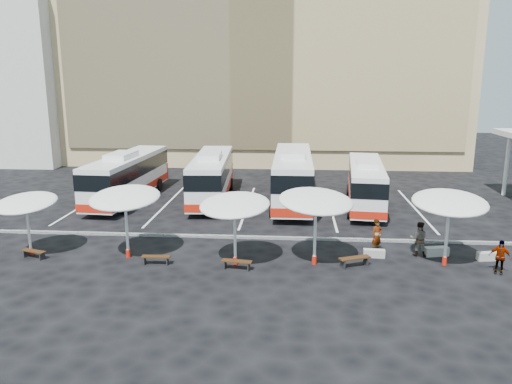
# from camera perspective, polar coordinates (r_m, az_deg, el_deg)

# --- Properties ---
(ground) EXTENTS (120.00, 120.00, 0.00)m
(ground) POSITION_cam_1_polar(r_m,az_deg,el_deg) (28.70, -2.46, -5.59)
(ground) COLOR black
(ground) RESTS_ON ground
(sandstone_building) EXTENTS (42.00, 18.25, 29.60)m
(sandstone_building) POSITION_cam_1_polar(r_m,az_deg,el_deg) (59.07, 1.22, 16.36)
(sandstone_building) COLOR tan
(sandstone_building) RESTS_ON ground
(apartment_block) EXTENTS (14.00, 14.00, 18.00)m
(apartment_block) POSITION_cam_1_polar(r_m,az_deg,el_deg) (63.29, -25.82, 11.59)
(apartment_block) COLOR beige
(apartment_block) RESTS_ON ground
(curb_divider) EXTENTS (34.00, 0.25, 0.15)m
(curb_divider) POSITION_cam_1_polar(r_m,az_deg,el_deg) (29.15, -2.35, -5.14)
(curb_divider) COLOR black
(curb_divider) RESTS_ON ground
(bay_lines) EXTENTS (24.15, 12.00, 0.01)m
(bay_lines) POSITION_cam_1_polar(r_m,az_deg,el_deg) (36.33, -0.97, -1.58)
(bay_lines) COLOR white
(bay_lines) RESTS_ON ground
(bus_0) EXTENTS (3.27, 12.02, 3.78)m
(bus_0) POSITION_cam_1_polar(r_m,az_deg,el_deg) (38.95, -14.45, 1.90)
(bus_0) COLOR white
(bus_0) RESTS_ON ground
(bus_1) EXTENTS (3.27, 11.90, 3.74)m
(bus_1) POSITION_cam_1_polar(r_m,az_deg,el_deg) (37.98, -5.08, 1.96)
(bus_1) COLOR white
(bus_1) RESTS_ON ground
(bus_2) EXTENTS (3.00, 12.75, 4.05)m
(bus_2) POSITION_cam_1_polar(r_m,az_deg,el_deg) (37.02, 4.22, 1.93)
(bus_2) COLOR white
(bus_2) RESTS_ON ground
(bus_3) EXTENTS (3.32, 11.09, 3.47)m
(bus_3) POSITION_cam_1_polar(r_m,az_deg,el_deg) (36.77, 12.43, 1.11)
(bus_3) COLOR white
(bus_3) RESTS_ON ground
(sunshade_0) EXTENTS (3.65, 3.68, 3.30)m
(sunshade_0) POSITION_cam_1_polar(r_m,az_deg,el_deg) (28.28, -24.82, -1.18)
(sunshade_0) COLOR white
(sunshade_0) RESTS_ON ground
(sunshade_1) EXTENTS (3.92, 3.96, 3.74)m
(sunshade_1) POSITION_cam_1_polar(r_m,az_deg,el_deg) (26.08, -14.75, -0.67)
(sunshade_1) COLOR white
(sunshade_1) RESTS_ON ground
(sunshade_2) EXTENTS (4.23, 4.26, 3.61)m
(sunshade_2) POSITION_cam_1_polar(r_m,az_deg,el_deg) (24.23, -2.45, -1.53)
(sunshade_2) COLOR white
(sunshade_2) RESTS_ON ground
(sunshade_3) EXTENTS (4.85, 4.87, 3.82)m
(sunshade_3) POSITION_cam_1_polar(r_m,az_deg,el_deg) (24.42, 6.86, -1.08)
(sunshade_3) COLOR white
(sunshade_3) RESTS_ON ground
(sunshade_4) EXTENTS (3.73, 3.78, 3.76)m
(sunshade_4) POSITION_cam_1_polar(r_m,az_deg,el_deg) (25.93, 21.26, -1.17)
(sunshade_4) COLOR white
(sunshade_4) RESTS_ON ground
(wood_bench_0) EXTENTS (1.41, 0.77, 0.42)m
(wood_bench_0) POSITION_cam_1_polar(r_m,az_deg,el_deg) (28.34, -24.05, -6.32)
(wood_bench_0) COLOR black
(wood_bench_0) RESTS_ON ground
(wood_bench_1) EXTENTS (1.45, 0.43, 0.44)m
(wood_bench_1) POSITION_cam_1_polar(r_m,az_deg,el_deg) (25.58, -11.36, -7.40)
(wood_bench_1) COLOR black
(wood_bench_1) RESTS_ON ground
(wood_bench_2) EXTENTS (1.53, 0.61, 0.46)m
(wood_bench_2) POSITION_cam_1_polar(r_m,az_deg,el_deg) (24.47, -2.21, -8.07)
(wood_bench_2) COLOR black
(wood_bench_2) RESTS_ON ground
(wood_bench_3) EXTENTS (1.64, 1.03, 0.49)m
(wood_bench_3) POSITION_cam_1_polar(r_m,az_deg,el_deg) (25.25, 11.21, -7.58)
(wood_bench_3) COLOR black
(wood_bench_3) RESTS_ON ground
(conc_bench_0) EXTENTS (1.12, 0.44, 0.41)m
(conc_bench_0) POSITION_cam_1_polar(r_m,az_deg,el_deg) (26.82, 13.34, -6.83)
(conc_bench_0) COLOR gray
(conc_bench_0) RESTS_ON ground
(conc_bench_1) EXTENTS (1.31, 0.68, 0.47)m
(conc_bench_1) POSITION_cam_1_polar(r_m,az_deg,el_deg) (27.94, 19.92, -6.41)
(conc_bench_1) COLOR gray
(conc_bench_1) RESTS_ON ground
(conc_bench_2) EXTENTS (1.17, 0.54, 0.42)m
(conc_bench_2) POSITION_cam_1_polar(r_m,az_deg,el_deg) (28.30, 25.02, -6.67)
(conc_bench_2) COLOR gray
(conc_bench_2) RESTS_ON ground
(passenger_0) EXTENTS (0.80, 0.76, 1.85)m
(passenger_0) POSITION_cam_1_polar(r_m,az_deg,el_deg) (27.22, 13.64, -4.96)
(passenger_0) COLOR black
(passenger_0) RESTS_ON ground
(passenger_1) EXTENTS (0.98, 0.81, 1.83)m
(passenger_1) POSITION_cam_1_polar(r_m,az_deg,el_deg) (27.45, 18.11, -5.11)
(passenger_1) COLOR black
(passenger_1) RESTS_ON ground
(passenger_2) EXTENTS (1.05, 0.78, 1.66)m
(passenger_2) POSITION_cam_1_polar(r_m,az_deg,el_deg) (26.46, 26.09, -6.69)
(passenger_2) COLOR black
(passenger_2) RESTS_ON ground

